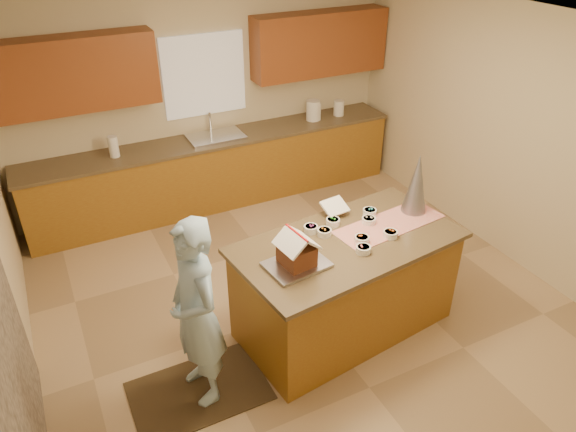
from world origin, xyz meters
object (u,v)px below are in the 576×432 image
Objects in this scene: island_base at (345,287)px; tinsel_tree at (417,184)px; boy at (196,314)px; gingerbread_house at (297,252)px.

island_base is 1.16m from tinsel_tree.
island_base is 3.27× the size of tinsel_tree.
tinsel_tree is at bearing 90.70° from boy.
gingerbread_house is at bearing 84.47° from boy.
tinsel_tree is at bearing 11.51° from gingerbread_house.
gingerbread_house is (-1.40, -0.28, -0.15)m from tinsel_tree.
island_base is at bearing 88.88° from boy.
boy is at bearing 178.67° from island_base.
boy reaches higher than gingerbread_house.
gingerbread_house is at bearing -168.49° from tinsel_tree.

